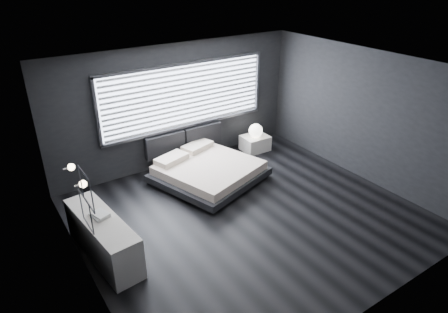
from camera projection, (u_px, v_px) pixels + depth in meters
room at (251, 149)px, 6.99m from camera, size 6.04×6.00×2.80m
window at (186, 96)px, 9.00m from camera, size 4.14×0.09×1.52m
headboard at (185, 140)px, 9.37m from camera, size 1.96×0.16×0.52m
sconce_near at (83, 184)px, 5.50m from camera, size 0.18×0.11×0.11m
sconce_far at (71, 167)px, 5.95m from camera, size 0.18×0.11×0.11m
wall_art_upper at (86, 189)px, 4.90m from camera, size 0.01×0.48×0.48m
wall_art_lower at (86, 211)px, 5.29m from camera, size 0.01×0.48×0.48m
bed at (208, 170)px, 8.72m from camera, size 2.53×2.47×0.53m
nightstand at (255, 143)px, 10.14m from camera, size 0.67×0.56×0.38m
orb_lamp at (256, 131)px, 9.93m from camera, size 0.35×0.35×0.35m
dresser at (103, 237)px, 6.43m from camera, size 0.71×1.86×0.73m
book_stack at (100, 215)px, 6.31m from camera, size 0.29×0.35×0.06m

